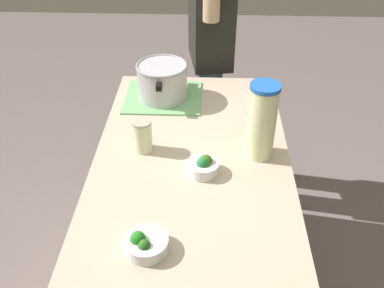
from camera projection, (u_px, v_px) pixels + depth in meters
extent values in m
cube|color=#BDAB93|center=(192.00, 234.00, 1.95)|extent=(1.27, 0.74, 0.89)
cube|color=#76B373|center=(163.00, 97.00, 2.03)|extent=(0.30, 0.35, 0.01)
cylinder|color=#B7B7BC|center=(162.00, 81.00, 1.98)|extent=(0.22, 0.22, 0.16)
torus|color=#99999E|center=(162.00, 66.00, 1.94)|extent=(0.23, 0.23, 0.01)
cube|color=black|center=(159.00, 87.00, 1.85)|extent=(0.04, 0.02, 0.02)
cube|color=black|center=(165.00, 60.00, 2.06)|extent=(0.04, 0.02, 0.02)
cylinder|color=beige|center=(262.00, 123.00, 1.60)|extent=(0.11, 0.11, 0.28)
cylinder|color=blue|center=(266.00, 87.00, 1.52)|extent=(0.11, 0.11, 0.02)
ellipsoid|color=yellow|center=(262.00, 113.00, 1.60)|extent=(0.04, 0.04, 0.01)
cylinder|color=beige|center=(143.00, 137.00, 1.68)|extent=(0.07, 0.07, 0.12)
cylinder|color=#B2AD99|center=(142.00, 122.00, 1.64)|extent=(0.08, 0.08, 0.01)
cylinder|color=silver|center=(147.00, 245.00, 1.30)|extent=(0.13, 0.13, 0.04)
ellipsoid|color=#217F1F|center=(138.00, 239.00, 1.29)|extent=(0.05, 0.05, 0.05)
ellipsoid|color=#2B6320|center=(144.00, 246.00, 1.27)|extent=(0.04, 0.04, 0.04)
cylinder|color=silver|center=(203.00, 168.00, 1.59)|extent=(0.11, 0.11, 0.04)
ellipsoid|color=#3B671B|center=(206.00, 162.00, 1.58)|extent=(0.05, 0.05, 0.06)
ellipsoid|color=#327229|center=(205.00, 165.00, 1.57)|extent=(0.04, 0.04, 0.04)
ellipsoid|color=#207536|center=(203.00, 164.00, 1.57)|extent=(0.05, 0.05, 0.05)
cylinder|color=#395265|center=(208.00, 135.00, 2.59)|extent=(0.14, 0.14, 0.86)
cylinder|color=#395265|center=(208.00, 117.00, 2.75)|extent=(0.14, 0.14, 0.86)
cube|color=black|center=(211.00, 6.00, 2.24)|extent=(0.37, 0.25, 0.60)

